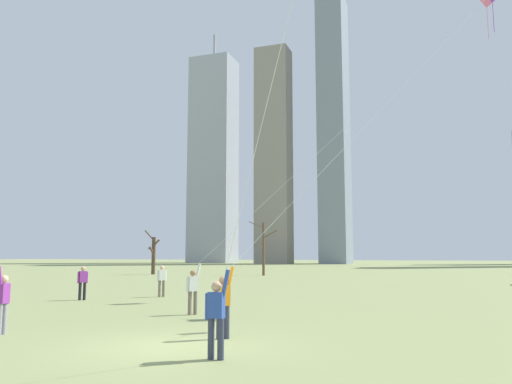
{
  "coord_description": "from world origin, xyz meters",
  "views": [
    {
      "loc": [
        6.1,
        -11.02,
        2.18
      ],
      "look_at": [
        0.0,
        6.0,
        4.44
      ],
      "focal_mm": 35.36,
      "sensor_mm": 36.0,
      "label": 1
    }
  ],
  "objects_px": {
    "bare_tree_far_right_edge": "(153,254)",
    "bystander_strolling_midfield": "(162,279)",
    "bystander_watching_nearby": "(83,281)",
    "kite_flyer_foreground_right_blue": "(254,159)",
    "kite_flyer_midfield_left_pink": "(252,230)",
    "bare_tree_center": "(264,247)",
    "kite_flyer_midfield_right_purple": "(267,252)"
  },
  "relations": [
    {
      "from": "bare_tree_far_right_edge",
      "to": "bystander_strolling_midfield",
      "type": "bearing_deg",
      "value": -57.99
    },
    {
      "from": "bystander_watching_nearby",
      "to": "bare_tree_far_right_edge",
      "type": "height_order",
      "value": "bare_tree_far_right_edge"
    },
    {
      "from": "kite_flyer_foreground_right_blue",
      "to": "bystander_watching_nearby",
      "type": "relative_size",
      "value": 12.83
    },
    {
      "from": "kite_flyer_midfield_left_pink",
      "to": "bare_tree_far_right_edge",
      "type": "xyz_separation_m",
      "value": [
        -23.52,
        31.75,
        -0.84
      ]
    },
    {
      "from": "bystander_strolling_midfield",
      "to": "bare_tree_center",
      "type": "xyz_separation_m",
      "value": [
        -3.82,
        27.71,
        2.09
      ]
    },
    {
      "from": "bare_tree_center",
      "to": "bare_tree_far_right_edge",
      "type": "distance_m",
      "value": 12.78
    },
    {
      "from": "kite_flyer_foreground_right_blue",
      "to": "kite_flyer_midfield_left_pink",
      "type": "bearing_deg",
      "value": 110.34
    },
    {
      "from": "kite_flyer_midfield_right_purple",
      "to": "kite_flyer_midfield_left_pink",
      "type": "relative_size",
      "value": 0.88
    },
    {
      "from": "kite_flyer_foreground_right_blue",
      "to": "bare_tree_far_right_edge",
      "type": "height_order",
      "value": "kite_flyer_foreground_right_blue"
    },
    {
      "from": "kite_flyer_midfield_left_pink",
      "to": "kite_flyer_foreground_right_blue",
      "type": "relative_size",
      "value": 0.69
    },
    {
      "from": "kite_flyer_foreground_right_blue",
      "to": "bystander_watching_nearby",
      "type": "height_order",
      "value": "kite_flyer_foreground_right_blue"
    },
    {
      "from": "kite_flyer_midfield_left_pink",
      "to": "bystander_strolling_midfield",
      "type": "relative_size",
      "value": 8.9
    },
    {
      "from": "bystander_watching_nearby",
      "to": "bare_tree_far_right_edge",
      "type": "xyz_separation_m",
      "value": [
        -13.83,
        29.33,
        1.39
      ]
    },
    {
      "from": "kite_flyer_midfield_left_pink",
      "to": "kite_flyer_midfield_right_purple",
      "type": "bearing_deg",
      "value": -65.51
    },
    {
      "from": "bare_tree_center",
      "to": "bare_tree_far_right_edge",
      "type": "xyz_separation_m",
      "value": [
        -12.69,
        -1.31,
        -0.7
      ]
    },
    {
      "from": "bare_tree_far_right_edge",
      "to": "kite_flyer_midfield_right_purple",
      "type": "bearing_deg",
      "value": -54.88
    },
    {
      "from": "kite_flyer_midfield_left_pink",
      "to": "bare_tree_far_right_edge",
      "type": "height_order",
      "value": "kite_flyer_midfield_left_pink"
    },
    {
      "from": "kite_flyer_midfield_right_purple",
      "to": "bare_tree_center",
      "type": "distance_m",
      "value": 40.04
    },
    {
      "from": "kite_flyer_midfield_left_pink",
      "to": "bare_tree_center",
      "type": "xyz_separation_m",
      "value": [
        -10.83,
        33.06,
        -0.14
      ]
    },
    {
      "from": "bystander_strolling_midfield",
      "to": "kite_flyer_foreground_right_blue",
      "type": "bearing_deg",
      "value": -53.74
    },
    {
      "from": "kite_flyer_midfield_right_purple",
      "to": "bystander_watching_nearby",
      "type": "distance_m",
      "value": 13.96
    },
    {
      "from": "kite_flyer_foreground_right_blue",
      "to": "bare_tree_far_right_edge",
      "type": "bearing_deg",
      "value": 123.52
    },
    {
      "from": "kite_flyer_midfield_left_pink",
      "to": "kite_flyer_foreground_right_blue",
      "type": "height_order",
      "value": "kite_flyer_foreground_right_blue"
    },
    {
      "from": "kite_flyer_midfield_left_pink",
      "to": "bare_tree_far_right_edge",
      "type": "bearing_deg",
      "value": 126.53
    },
    {
      "from": "kite_flyer_foreground_right_blue",
      "to": "bare_tree_center",
      "type": "relative_size",
      "value": 3.61
    },
    {
      "from": "bystander_watching_nearby",
      "to": "bare_tree_center",
      "type": "height_order",
      "value": "bare_tree_center"
    },
    {
      "from": "bystander_watching_nearby",
      "to": "bare_tree_far_right_edge",
      "type": "distance_m",
      "value": 32.45
    },
    {
      "from": "bare_tree_far_right_edge",
      "to": "bystander_watching_nearby",
      "type": "bearing_deg",
      "value": -64.75
    },
    {
      "from": "kite_flyer_midfield_left_pink",
      "to": "bystander_watching_nearby",
      "type": "xyz_separation_m",
      "value": [
        -9.68,
        2.42,
        -2.23
      ]
    },
    {
      "from": "kite_flyer_midfield_left_pink",
      "to": "bystander_strolling_midfield",
      "type": "bearing_deg",
      "value": 142.68
    },
    {
      "from": "kite_flyer_midfield_left_pink",
      "to": "bare_tree_center",
      "type": "bearing_deg",
      "value": 108.13
    },
    {
      "from": "kite_flyer_midfield_right_purple",
      "to": "kite_flyer_foreground_right_blue",
      "type": "relative_size",
      "value": 0.61
    }
  ]
}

